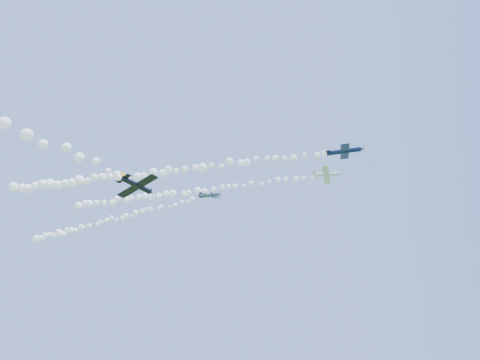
% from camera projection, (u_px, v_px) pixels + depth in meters
% --- Properties ---
extents(plane_white, '(7.33, 7.57, 2.80)m').
position_uv_depth(plane_white, '(326.00, 174.00, 100.24)').
color(plane_white, silver).
extents(smoke_trail_white, '(71.26, 6.75, 3.08)m').
position_uv_depth(smoke_trail_white, '(186.00, 192.00, 109.58)').
color(smoke_trail_white, white).
extents(plane_navy, '(7.87, 8.11, 2.20)m').
position_uv_depth(plane_navy, '(344.00, 151.00, 78.90)').
color(plane_navy, '#0C1636').
extents(smoke_trail_navy, '(75.37, 3.83, 3.04)m').
position_uv_depth(smoke_trail_navy, '(156.00, 173.00, 87.19)').
color(smoke_trail_navy, white).
extents(plane_grey, '(6.52, 6.80, 2.59)m').
position_uv_depth(plane_grey, '(210.00, 195.00, 96.78)').
color(plane_grey, '#394453').
extents(smoke_trail_grey, '(63.57, 22.16, 3.01)m').
position_uv_depth(smoke_trail_grey, '(106.00, 221.00, 112.87)').
color(smoke_trail_grey, white).
extents(plane_black, '(7.55, 7.28, 2.41)m').
position_uv_depth(plane_black, '(137.00, 186.00, 65.17)').
color(plane_black, black).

